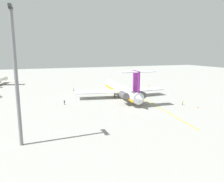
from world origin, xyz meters
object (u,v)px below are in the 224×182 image
at_px(ground_crew_portside, 64,102).
at_px(light_mast, 16,73).
at_px(ground_crew_near_tail, 149,86).
at_px(ground_crew_starboard, 74,89).
at_px(safety_cone_nose, 198,107).
at_px(main_jetliner, 122,90).
at_px(ground_crew_near_nose, 183,102).

relative_size(ground_crew_portside, light_mast, 0.07).
xyz_separation_m(ground_crew_near_tail, ground_crew_starboard, (5.74, 37.07, -0.10)).
xyz_separation_m(ground_crew_near_tail, ground_crew_portside, (-19.18, 44.92, 0.00)).
bearing_deg(light_mast, safety_cone_nose, -79.02).
relative_size(main_jetliner, ground_crew_starboard, 25.45).
xyz_separation_m(main_jetliner, ground_crew_portside, (-3.56, 23.60, -2.20)).
bearing_deg(safety_cone_nose, ground_crew_near_nose, 21.64).
bearing_deg(ground_crew_starboard, ground_crew_portside, 57.37).
xyz_separation_m(ground_crew_near_tail, safety_cone_nose, (-39.20, 3.95, -0.87)).
relative_size(ground_crew_near_nose, safety_cone_nose, 3.12).
bearing_deg(light_mast, ground_crew_starboard, -20.51).
bearing_deg(ground_crew_near_nose, ground_crew_near_tail, 150.00).
bearing_deg(light_mast, main_jetliner, -47.00).
xyz_separation_m(ground_crew_near_nose, ground_crew_starboard, (39.78, 31.07, -0.04)).
distance_m(ground_crew_portside, safety_cone_nose, 45.61).
bearing_deg(ground_crew_portside, light_mast, -11.16).
xyz_separation_m(main_jetliner, safety_cone_nose, (-23.57, -17.37, -3.07)).
bearing_deg(ground_crew_portside, ground_crew_starboard, 174.27).
bearing_deg(ground_crew_near_nose, ground_crew_starboard, -162.02).
bearing_deg(safety_cone_nose, ground_crew_starboard, 36.39).
relative_size(main_jetliner, ground_crew_near_nose, 24.53).
bearing_deg(light_mast, ground_crew_near_tail, -49.34).
height_order(ground_crew_starboard, safety_cone_nose, ground_crew_starboard).
xyz_separation_m(ground_crew_near_tail, light_mast, (-49.64, 57.79, 13.40)).
bearing_deg(safety_cone_nose, main_jetliner, 36.38).
relative_size(main_jetliner, light_mast, 1.58).
relative_size(main_jetliner, ground_crew_near_tail, 23.33).
xyz_separation_m(ground_crew_near_nose, light_mast, (-15.61, 51.79, 13.46)).
bearing_deg(ground_crew_near_tail, ground_crew_near_nose, 4.40).
bearing_deg(ground_crew_starboard, main_jetliner, 111.25).
bearing_deg(ground_crew_starboard, safety_cone_nose, 111.24).
bearing_deg(ground_crew_near_nose, safety_cone_nose, 1.63).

